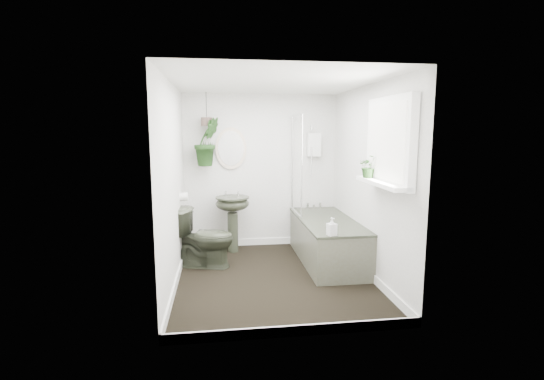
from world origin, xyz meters
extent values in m
cube|color=black|center=(0.00, 0.00, -0.01)|extent=(2.30, 2.80, 0.02)
cube|color=white|center=(0.00, 0.00, 2.31)|extent=(2.30, 2.80, 0.02)
cube|color=silver|center=(0.00, 1.41, 1.15)|extent=(2.30, 0.02, 2.30)
cube|color=silver|center=(0.00, -1.41, 1.15)|extent=(2.30, 0.02, 2.30)
cube|color=silver|center=(-1.16, 0.00, 1.15)|extent=(0.02, 2.80, 2.30)
cube|color=silver|center=(1.16, 0.00, 1.15)|extent=(0.02, 2.80, 2.30)
cube|color=white|center=(0.00, 0.00, 0.05)|extent=(2.30, 2.80, 0.10)
cube|color=white|center=(0.80, 1.34, 1.55)|extent=(0.20, 0.10, 0.35)
ellipsoid|color=beige|center=(-0.45, 1.37, 1.50)|extent=(0.46, 0.03, 0.62)
cylinder|color=black|center=(-0.85, 1.36, 1.40)|extent=(0.04, 0.04, 0.22)
cylinder|color=white|center=(-1.10, 0.70, 0.90)|extent=(0.11, 0.11, 0.11)
cube|color=white|center=(1.09, -0.70, 1.65)|extent=(0.08, 1.00, 0.90)
cube|color=white|center=(1.02, -0.70, 1.23)|extent=(0.18, 1.00, 0.04)
cube|color=white|center=(1.04, -0.70, 1.65)|extent=(0.01, 0.86, 0.76)
imported|color=#2C3124|center=(-0.84, 0.52, 0.39)|extent=(0.84, 0.62, 0.77)
imported|color=black|center=(1.00, -0.40, 1.38)|extent=(0.25, 0.23, 0.25)
imported|color=black|center=(-0.79, 1.25, 1.60)|extent=(0.48, 0.45, 0.69)
imported|color=#332E2F|center=(0.63, -0.29, 0.68)|extent=(0.12, 0.12, 0.21)
cylinder|color=brown|center=(-0.79, 1.25, 1.89)|extent=(0.16, 0.16, 0.12)
camera|label=1|loc=(-0.63, -4.52, 1.77)|focal=26.00mm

